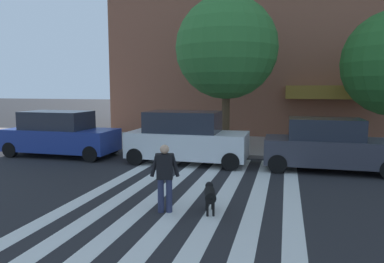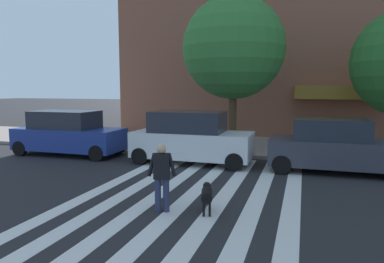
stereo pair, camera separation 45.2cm
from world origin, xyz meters
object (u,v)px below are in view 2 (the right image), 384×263
(pedestrian_dog_walker, at_px, (162,174))
(dog_on_leash, at_px, (207,194))
(parked_car_third_in_line, at_px, (334,147))
(parked_car_behind_first, at_px, (191,138))
(parked_car_near_curb, at_px, (68,134))
(street_tree_nearest, at_px, (234,48))

(pedestrian_dog_walker, xyz_separation_m, dog_on_leash, (1.04, 0.27, -0.48))
(parked_car_third_in_line, xyz_separation_m, pedestrian_dog_walker, (-4.23, -5.61, 0.01))
(parked_car_behind_first, xyz_separation_m, pedestrian_dog_walker, (1.06, -5.61, -0.07))
(parked_car_behind_first, relative_size, pedestrian_dog_walker, 2.86)
(parked_car_behind_first, distance_m, dog_on_leash, 5.76)
(parked_car_near_curb, distance_m, street_tree_nearest, 8.44)
(parked_car_behind_first, bearing_deg, street_tree_nearest, 72.49)
(street_tree_nearest, relative_size, pedestrian_dog_walker, 4.29)
(parked_car_near_curb, bearing_deg, pedestrian_dog_walker, -39.52)
(pedestrian_dog_walker, relative_size, dog_on_leash, 1.57)
(parked_car_behind_first, bearing_deg, parked_car_near_curb, 180.00)
(parked_car_near_curb, distance_m, pedestrian_dog_walker, 8.81)
(parked_car_third_in_line, bearing_deg, street_tree_nearest, 142.67)
(parked_car_near_curb, distance_m, parked_car_behind_first, 5.74)
(parked_car_near_curb, height_order, dog_on_leash, parked_car_near_curb)
(parked_car_near_curb, distance_m, dog_on_leash, 9.50)
(parked_car_third_in_line, distance_m, dog_on_leash, 6.24)
(pedestrian_dog_walker, height_order, dog_on_leash, pedestrian_dog_walker)
(parked_car_near_curb, relative_size, dog_on_leash, 4.62)
(street_tree_nearest, relative_size, dog_on_leash, 6.73)
(parked_car_behind_first, height_order, street_tree_nearest, street_tree_nearest)
(parked_car_near_curb, height_order, street_tree_nearest, street_tree_nearest)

